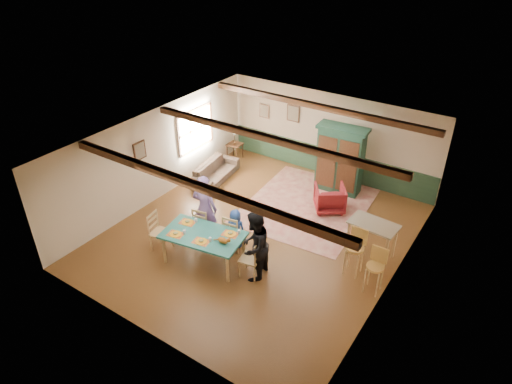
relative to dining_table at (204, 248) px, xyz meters
The scene contains 35 objects.
floor 1.75m from the dining_table, 72.99° to the left, with size 8.00×8.00×0.00m, color #523117.
wall_back 5.73m from the dining_table, 84.93° to the left, with size 7.00×0.02×2.70m, color beige.
wall_left 3.55m from the dining_table, 151.46° to the left, with size 0.02×8.00×2.70m, color beige.
wall_right 4.42m from the dining_table, 22.20° to the left, with size 0.02×8.00×2.70m, color beige.
ceiling 2.87m from the dining_table, 72.99° to the left, with size 7.00×8.00×0.02m, color silver.
wainscot_back 5.63m from the dining_table, 84.92° to the left, with size 6.95×0.03×0.90m, color #213D29.
ceiling_beam_front 2.36m from the dining_table, 53.23° to the right, with size 6.95×0.16×0.16m, color #321C0E.
ceiling_beam_mid 3.05m from the dining_table, 76.20° to the left, with size 6.95×0.16×0.16m, color #321C0E.
ceiling_beam_back 5.16m from the dining_table, 83.85° to the left, with size 6.95×0.16×0.16m, color #321C0E.
window_left 4.61m from the dining_table, 131.72° to the left, with size 0.06×1.60×1.30m, color white, non-canonical shape.
picture_left_wall 3.42m from the dining_table, 160.84° to the left, with size 0.04×0.42×0.52m, color gray, non-canonical shape.
picture_back_a 5.83m from the dining_table, 98.14° to the left, with size 0.45×0.04×0.55m, color gray, non-canonical shape.
picture_back_b 6.05m from the dining_table, 108.74° to the left, with size 0.38×0.04×0.48m, color gray, non-canonical shape.
dining_table is the anchor object (origin of this frame).
dining_chair_far_left 0.88m from the dining_table, 128.54° to the left, with size 0.45×0.47×1.01m, color tan, non-canonical shape.
dining_chair_far_right 0.88m from the dining_table, 70.43° to the left, with size 0.45×0.47×1.01m, color tan, non-canonical shape.
dining_chair_end_left 1.22m from the dining_table, behind, with size 0.45×0.47×1.01m, color tan, non-canonical shape.
dining_chair_end_right 1.22m from the dining_table, ahead, with size 0.45×0.47×1.01m, color tan, non-canonical shape.
person_man 1.08m from the dining_table, 126.05° to the left, with size 0.67×0.44×1.83m, color #795B9C.
person_woman 1.41m from the dining_table, ahead, with size 0.85×0.66×1.75m, color black.
person_child 0.96m from the dining_table, 72.92° to the left, with size 0.52×0.34×1.07m, color #254897.
cat 0.77m from the dining_table, ahead, with size 0.38×0.15×0.19m, color #BC6521, non-canonical shape.
place_setting_near_left 0.78m from the dining_table, 146.07° to the right, with size 0.42×0.32×0.11m, color #FBAD21, non-canonical shape.
place_setting_near_center 0.54m from the dining_table, 58.72° to the right, with size 0.42×0.32×0.11m, color #FBAD21, non-canonical shape.
place_setting_far_left 0.78m from the dining_table, 165.04° to the left, with size 0.42×0.32×0.11m, color #FBAD21, non-canonical shape.
place_setting_far_right 0.78m from the dining_table, 33.93° to the left, with size 0.42×0.32×0.11m, color #FBAD21, non-canonical shape.
area_rug 3.69m from the dining_table, 75.88° to the left, with size 3.21×3.82×0.01m, color beige.
armoire 5.07m from the dining_table, 75.77° to the left, with size 1.47×0.59×2.08m, color #143326.
armchair 4.03m from the dining_table, 68.05° to the left, with size 0.81×0.83×0.76m, color #541018.
sofa 4.04m from the dining_table, 124.22° to the left, with size 1.93×0.75×0.56m, color #413329.
end_table 5.49m from the dining_table, 118.14° to the left, with size 0.46×0.46×0.57m, color #321C0E, non-canonical shape.
table_lamp 5.51m from the dining_table, 118.14° to the left, with size 0.29×0.29×0.52m, color beige, non-canonical shape.
counter_table 4.05m from the dining_table, 36.87° to the left, with size 1.13×0.66×0.94m, color tan, non-canonical shape.
bar_stool_left 3.53m from the dining_table, 26.63° to the left, with size 0.42×0.46×1.17m, color tan, non-canonical shape.
bar_stool_right 3.96m from the dining_table, 18.58° to the left, with size 0.39×0.43×1.10m, color tan, non-canonical shape.
Camera 1 is at (5.31, -8.13, 7.17)m, focal length 32.00 mm.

